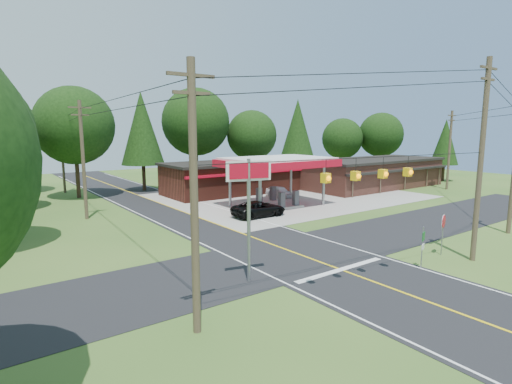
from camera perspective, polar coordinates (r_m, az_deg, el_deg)
ground at (r=25.02m, az=5.82°, el=-8.76°), size 120.00×120.00×0.00m
main_highway at (r=25.01m, az=5.82°, el=-8.74°), size 8.00×120.00×0.02m
cross_road at (r=25.01m, az=5.82°, el=-8.73°), size 70.00×7.00×0.02m
lane_center_yellow at (r=25.01m, az=5.82°, el=-8.71°), size 0.15×110.00×0.00m
gas_canopy at (r=39.72m, az=3.07°, el=4.07°), size 10.60×7.40×4.88m
convenience_store at (r=48.60m, az=-3.49°, el=2.14°), size 16.40×7.55×3.80m
strip_building at (r=55.69m, az=16.41°, el=2.65°), size 20.40×8.75×3.80m
utility_pole_near_right at (r=25.87m, az=29.47°, el=4.19°), size 1.80×0.30×11.50m
utility_pole_near_left at (r=14.45m, az=-8.85°, el=-0.56°), size 1.80×0.30×10.00m
utility_pole_far_left at (r=36.65m, az=-23.48°, el=4.43°), size 1.80×0.30×10.00m
utility_pole_far_right at (r=56.73m, az=25.92°, el=5.56°), size 1.80×0.30×10.00m
utility_pole_north at (r=53.62m, az=-25.94°, el=4.94°), size 0.30×0.30×9.50m
overhead_beacons at (r=19.07m, az=15.99°, el=4.51°), size 17.04×2.04×1.03m
treeline_backdrop at (r=44.97m, az=-14.28°, el=8.47°), size 70.27×51.59×13.30m
suv_car at (r=35.13m, az=0.41°, el=-2.43°), size 5.04×5.04×1.38m
sedan_car at (r=45.53m, az=3.43°, el=0.03°), size 3.97×3.97×1.22m
big_stop_sign at (r=19.39m, az=-1.03°, el=-0.10°), size 2.24×0.66×6.18m
octagonal_stop_sign at (r=26.69m, az=25.20°, el=-4.24°), size 0.84×0.31×2.53m
route_sign_post at (r=23.79m, az=22.73°, el=-6.81°), size 0.47×0.18×2.36m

